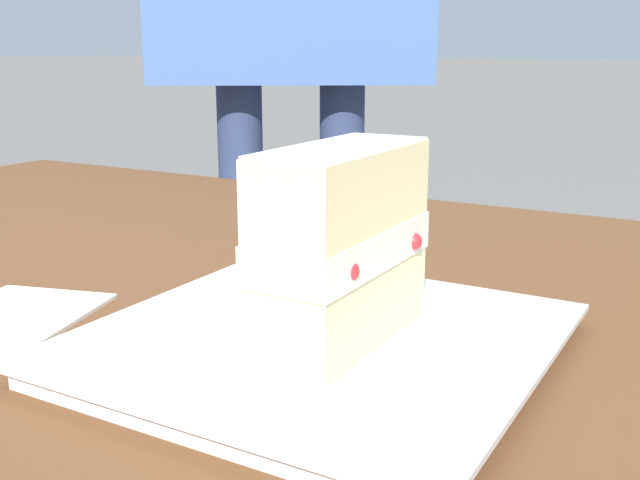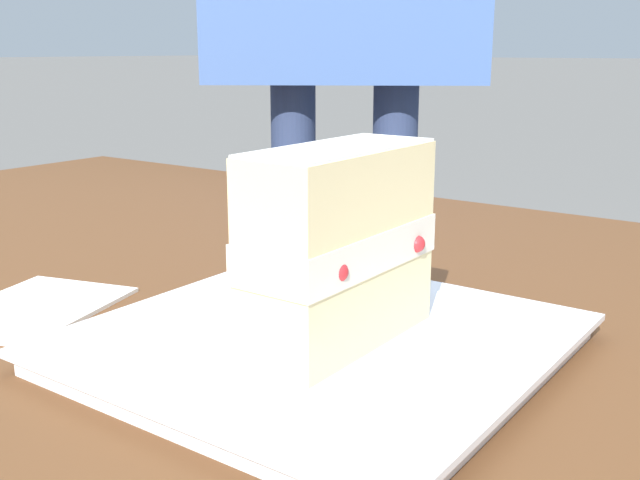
{
  "view_description": "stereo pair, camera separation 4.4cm",
  "coord_description": "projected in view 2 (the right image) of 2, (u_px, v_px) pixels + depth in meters",
  "views": [
    {
      "loc": [
        -0.28,
        -0.48,
        0.9
      ],
      "look_at": [
        0.09,
        -0.27,
        0.8
      ],
      "focal_mm": 42.39,
      "sensor_mm": 36.0,
      "label": 1
    },
    {
      "loc": [
        -0.25,
        -0.52,
        0.9
      ],
      "look_at": [
        0.09,
        -0.27,
        0.8
      ],
      "focal_mm": 42.39,
      "sensor_mm": 36.0,
      "label": 2
    }
  ],
  "objects": [
    {
      "name": "paper_napkin",
      "position": [
        34.0,
        308.0,
        0.53
      ],
      "size": [
        0.14,
        0.12,
        0.0
      ],
      "color": "white",
      "rests_on": "patio_table"
    },
    {
      "name": "dessert_plate",
      "position": [
        320.0,
        343.0,
        0.45
      ],
      "size": [
        0.26,
        0.26,
        0.02
      ],
      "color": "white",
      "rests_on": "patio_table"
    },
    {
      "name": "cake_slice",
      "position": [
        339.0,
        246.0,
        0.42
      ],
      "size": [
        0.13,
        0.06,
        0.11
      ],
      "color": "beige",
      "rests_on": "dessert_plate"
    }
  ]
}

